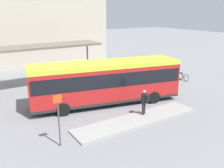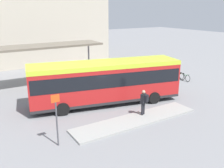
% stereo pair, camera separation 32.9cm
% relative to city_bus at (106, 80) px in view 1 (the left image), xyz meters
% --- Properties ---
extents(ground_plane, '(120.00, 120.00, 0.00)m').
position_rel_city_bus_xyz_m(ground_plane, '(-0.01, 0.00, -1.85)').
color(ground_plane, gray).
extents(curb_island, '(8.66, 1.80, 0.12)m').
position_rel_city_bus_xyz_m(curb_island, '(0.06, -3.69, -1.79)').
color(curb_island, '#9E9E99').
rests_on(curb_island, ground_plane).
extents(city_bus, '(11.28, 4.93, 3.15)m').
position_rel_city_bus_xyz_m(city_bus, '(0.00, 0.00, 0.00)').
color(city_bus, red).
rests_on(city_bus, ground_plane).
extents(pedestrian_waiting, '(0.50, 0.53, 1.69)m').
position_rel_city_bus_xyz_m(pedestrian_waiting, '(0.89, -3.40, -0.76)').
color(pedestrian_waiting, '#232328').
rests_on(pedestrian_waiting, curb_island).
extents(bicycle_green, '(0.48, 1.65, 0.72)m').
position_rel_city_bus_xyz_m(bicycle_green, '(9.76, 1.25, -1.48)').
color(bicycle_green, black).
rests_on(bicycle_green, ground_plane).
extents(bicycle_yellow, '(0.48, 1.75, 0.76)m').
position_rel_city_bus_xyz_m(bicycle_yellow, '(9.63, 1.97, -1.47)').
color(bicycle_yellow, black).
rests_on(bicycle_yellow, ground_plane).
extents(bicycle_blue, '(0.48, 1.64, 0.71)m').
position_rel_city_bus_xyz_m(bicycle_blue, '(9.65, 2.69, -1.49)').
color(bicycle_blue, black).
rests_on(bicycle_blue, ground_plane).
extents(station_shelter, '(10.97, 2.94, 3.74)m').
position_rel_city_bus_xyz_m(station_shelter, '(-2.60, 6.91, 1.75)').
color(station_shelter, '#706656').
rests_on(station_shelter, ground_plane).
extents(platform_sign, '(0.44, 0.08, 2.80)m').
position_rel_city_bus_xyz_m(platform_sign, '(-5.20, -3.96, -0.29)').
color(platform_sign, '#4C4C51').
rests_on(platform_sign, ground_plane).
extents(station_building, '(19.32, 11.66, 13.83)m').
position_rel_city_bus_xyz_m(station_building, '(-0.56, 20.63, 5.07)').
color(station_building, '#BCB29E').
rests_on(station_building, ground_plane).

